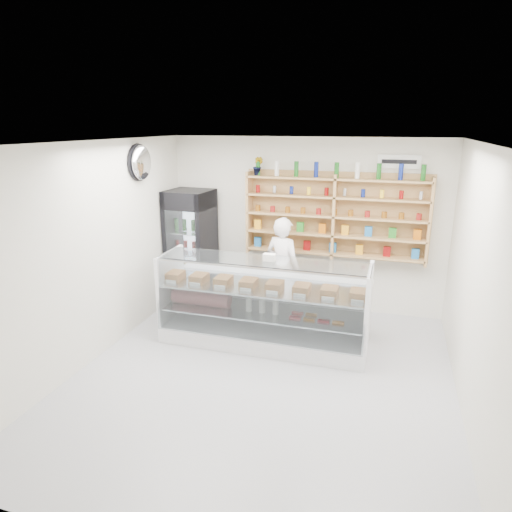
% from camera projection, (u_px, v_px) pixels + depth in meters
% --- Properties ---
extents(room, '(5.00, 5.00, 5.00)m').
position_uv_depth(room, '(262.00, 269.00, 5.18)').
color(room, '#9C9DA1').
rests_on(room, ground).
extents(display_counter, '(2.86, 0.85, 1.25)m').
position_uv_depth(display_counter, '(263.00, 320.00, 6.38)').
color(display_counter, white).
rests_on(display_counter, floor).
extents(shop_worker, '(0.69, 0.57, 1.62)m').
position_uv_depth(shop_worker, '(283.00, 268.00, 7.18)').
color(shop_worker, white).
rests_on(shop_worker, floor).
extents(drinks_cooler, '(0.75, 0.73, 1.95)m').
position_uv_depth(drinks_cooler, '(191.00, 247.00, 7.72)').
color(drinks_cooler, black).
rests_on(drinks_cooler, floor).
extents(wall_shelving, '(2.84, 0.28, 1.33)m').
position_uv_depth(wall_shelving, '(334.00, 216.00, 7.14)').
color(wall_shelving, tan).
rests_on(wall_shelving, back_wall).
extents(potted_plant, '(0.18, 0.15, 0.30)m').
position_uv_depth(potted_plant, '(258.00, 166.00, 7.27)').
color(potted_plant, '#1E6626').
rests_on(potted_plant, wall_shelving).
extents(security_mirror, '(0.15, 0.50, 0.50)m').
position_uv_depth(security_mirror, '(142.00, 163.00, 6.59)').
color(security_mirror, silver).
rests_on(security_mirror, left_wall).
extents(wall_sign, '(0.62, 0.03, 0.20)m').
position_uv_depth(wall_sign, '(399.00, 162.00, 6.76)').
color(wall_sign, white).
rests_on(wall_sign, back_wall).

